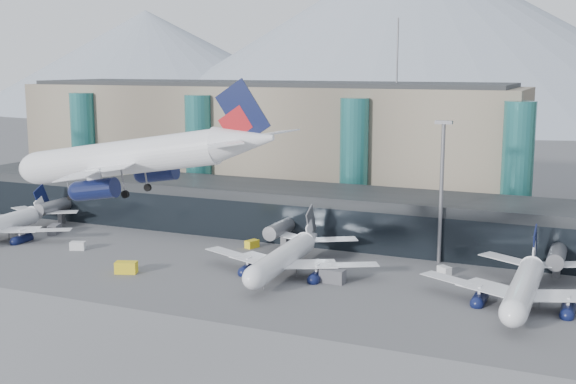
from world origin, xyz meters
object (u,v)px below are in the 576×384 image
object	(u,v)px
veh_c	(333,276)
veh_f	(54,229)
hero_jet	(148,147)
veh_b	(252,244)
veh_h	(126,267)
jet_parked_mid	(289,248)
veh_a	(78,246)
lightmast_mid	(442,184)
veh_g	(444,270)
jet_parked_right	(526,276)
jet_parked_left	(7,218)

from	to	relation	value
veh_c	veh_f	xyz separation A→B (m)	(-65.66, 8.88, -0.12)
hero_jet	veh_b	size ratio (longest dim) A/B	13.56
veh_h	veh_c	bearing A→B (deg)	-4.92
jet_parked_mid	veh_f	distance (m)	56.78
veh_a	veh_b	bearing A→B (deg)	5.03
veh_a	veh_h	world-z (taller)	veh_h
lightmast_mid	veh_g	xyz separation A→B (m)	(2.39, -6.82, -13.74)
veh_a	veh_c	distance (m)	52.39
veh_h	veh_f	bearing A→B (deg)	130.38
jet_parked_right	veh_c	size ratio (longest dim) A/B	8.27
veh_c	veh_g	xyz separation A→B (m)	(15.78, 12.16, -0.44)
jet_parked_mid	veh_c	size ratio (longest dim) A/B	8.27
lightmast_mid	veh_a	world-z (taller)	lightmast_mid
jet_parked_left	veh_f	distance (m)	9.67
lightmast_mid	jet_parked_left	distance (m)	88.42
veh_f	veh_h	bearing A→B (deg)	-142.46
veh_a	veh_c	bearing A→B (deg)	-21.66
jet_parked_left	jet_parked_right	world-z (taller)	jet_parked_right
jet_parked_right	veh_b	distance (m)	53.88
lightmast_mid	veh_c	bearing A→B (deg)	-125.20
jet_parked_mid	veh_b	xyz separation A→B (m)	(-13.07, 11.87, -3.33)
jet_parked_right	hero_jet	bearing A→B (deg)	137.80
jet_parked_right	veh_f	world-z (taller)	jet_parked_right
veh_c	veh_b	bearing A→B (deg)	148.10
jet_parked_left	jet_parked_right	bearing A→B (deg)	-94.66
hero_jet	veh_f	size ratio (longest dim) A/B	9.81
veh_a	veh_h	xyz separation A→B (m)	(18.16, -9.42, 0.22)
hero_jet	jet_parked_mid	size ratio (longest dim) A/B	1.05
jet_parked_right	veh_g	bearing A→B (deg)	55.84
veh_b	veh_g	distance (m)	38.21
hero_jet	jet_parked_left	size ratio (longest dim) A/B	1.09
jet_parked_left	veh_c	bearing A→B (deg)	-96.73
jet_parked_mid	veh_b	distance (m)	17.97
veh_h	veh_g	bearing A→B (deg)	3.21
jet_parked_mid	veh_g	size ratio (longest dim) A/B	14.28
veh_f	veh_h	xyz separation A→B (m)	(31.43, -17.99, 0.01)
jet_parked_mid	veh_c	world-z (taller)	jet_parked_mid
veh_g	jet_parked_mid	bearing A→B (deg)	-121.99
hero_jet	veh_g	size ratio (longest dim) A/B	14.97
veh_b	veh_h	size ratio (longest dim) A/B	0.71
veh_a	veh_c	world-z (taller)	veh_c
lightmast_mid	veh_c	world-z (taller)	lightmast_mid
lightmast_mid	hero_jet	xyz separation A→B (m)	(-21.61, -57.94, 11.56)
hero_jet	veh_b	bearing A→B (deg)	101.35
jet_parked_mid	veh_a	xyz separation A→B (m)	(-43.15, -3.03, -3.28)
jet_parked_mid	veh_b	bearing A→B (deg)	44.78
jet_parked_left	jet_parked_mid	distance (m)	63.75
veh_g	veh_h	bearing A→B (deg)	-118.37
veh_h	hero_jet	bearing A→B (deg)	-68.76
jet_parked_left	jet_parked_right	size ratio (longest dim) A/B	0.96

